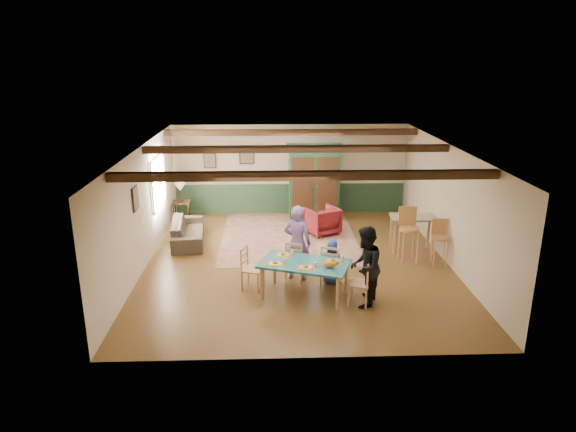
{
  "coord_description": "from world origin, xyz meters",
  "views": [
    {
      "loc": [
        -0.62,
        -11.17,
        4.66
      ],
      "look_at": [
        -0.22,
        -0.05,
        1.15
      ],
      "focal_mm": 32.0,
      "sensor_mm": 36.0,
      "label": 1
    }
  ],
  "objects_px": {
    "armchair": "(322,220)",
    "counter_table": "(412,234)",
    "cat": "(329,264)",
    "bar_stool_left": "(409,235)",
    "dining_chair_far_left": "(296,260)",
    "person_woman": "(365,267)",
    "armoire": "(314,183)",
    "person_child": "(332,262)",
    "person_man": "(297,243)",
    "dining_chair_end_left": "(253,268)",
    "table_lamp": "(180,192)",
    "bar_stool_right": "(440,243)",
    "dining_chair_end_right": "(359,282)",
    "sofa": "(188,231)",
    "end_table": "(182,212)",
    "dining_chair_far_right": "(331,264)",
    "dining_table": "(304,279)"
  },
  "relations": [
    {
      "from": "person_child",
      "to": "armchair",
      "type": "relative_size",
      "value": 1.18
    },
    {
      "from": "table_lamp",
      "to": "bar_stool_right",
      "type": "distance_m",
      "value": 7.35
    },
    {
      "from": "armchair",
      "to": "cat",
      "type": "bearing_deg",
      "value": 59.51
    },
    {
      "from": "dining_chair_end_right",
      "to": "person_child",
      "type": "relative_size",
      "value": 0.95
    },
    {
      "from": "dining_chair_end_left",
      "to": "counter_table",
      "type": "height_order",
      "value": "dining_chair_end_left"
    },
    {
      "from": "dining_chair_end_right",
      "to": "counter_table",
      "type": "height_order",
      "value": "dining_chair_end_right"
    },
    {
      "from": "cat",
      "to": "counter_table",
      "type": "relative_size",
      "value": 0.32
    },
    {
      "from": "person_man",
      "to": "table_lamp",
      "type": "bearing_deg",
      "value": -32.69
    },
    {
      "from": "dining_table",
      "to": "person_child",
      "type": "xyz_separation_m",
      "value": [
        0.62,
        0.59,
        0.12
      ]
    },
    {
      "from": "cat",
      "to": "bar_stool_right",
      "type": "height_order",
      "value": "bar_stool_right"
    },
    {
      "from": "dining_chair_far_left",
      "to": "dining_chair_end_left",
      "type": "distance_m",
      "value": 1.0
    },
    {
      "from": "counter_table",
      "to": "bar_stool_left",
      "type": "xyz_separation_m",
      "value": [
        -0.25,
        -0.63,
        0.19
      ]
    },
    {
      "from": "armchair",
      "to": "bar_stool_right",
      "type": "distance_m",
      "value": 3.38
    },
    {
      "from": "dining_chair_end_right",
      "to": "cat",
      "type": "relative_size",
      "value": 2.64
    },
    {
      "from": "dining_table",
      "to": "end_table",
      "type": "distance_m",
      "value": 5.94
    },
    {
      "from": "person_woman",
      "to": "armoire",
      "type": "height_order",
      "value": "armoire"
    },
    {
      "from": "sofa",
      "to": "end_table",
      "type": "xyz_separation_m",
      "value": [
        -0.43,
        1.71,
        0.01
      ]
    },
    {
      "from": "sofa",
      "to": "bar_stool_right",
      "type": "bearing_deg",
      "value": -112.9
    },
    {
      "from": "dining_chair_far_right",
      "to": "cat",
      "type": "distance_m",
      "value": 0.87
    },
    {
      "from": "table_lamp",
      "to": "counter_table",
      "type": "distance_m",
      "value": 6.59
    },
    {
      "from": "dining_chair_end_left",
      "to": "person_child",
      "type": "relative_size",
      "value": 0.95
    },
    {
      "from": "armchair",
      "to": "counter_table",
      "type": "bearing_deg",
      "value": 119.63
    },
    {
      "from": "person_woman",
      "to": "armchair",
      "type": "distance_m",
      "value": 4.23
    },
    {
      "from": "dining_table",
      "to": "counter_table",
      "type": "height_order",
      "value": "counter_table"
    },
    {
      "from": "dining_chair_far_right",
      "to": "person_woman",
      "type": "distance_m",
      "value": 1.12
    },
    {
      "from": "sofa",
      "to": "bar_stool_right",
      "type": "xyz_separation_m",
      "value": [
        6.03,
        -1.78,
        0.25
      ]
    },
    {
      "from": "person_woman",
      "to": "bar_stool_right",
      "type": "bearing_deg",
      "value": 152.28
    },
    {
      "from": "dining_chair_far_right",
      "to": "person_woman",
      "type": "xyz_separation_m",
      "value": [
        0.53,
        -0.93,
        0.34
      ]
    },
    {
      "from": "person_man",
      "to": "dining_chair_end_left",
      "type": "bearing_deg",
      "value": 46.85
    },
    {
      "from": "dining_chair_far_right",
      "to": "sofa",
      "type": "relative_size",
      "value": 0.46
    },
    {
      "from": "cat",
      "to": "bar_stool_right",
      "type": "xyz_separation_m",
      "value": [
        2.75,
        1.76,
        -0.27
      ]
    },
    {
      "from": "dining_chair_far_right",
      "to": "counter_table",
      "type": "distance_m",
      "value": 2.9
    },
    {
      "from": "counter_table",
      "to": "person_woman",
      "type": "bearing_deg",
      "value": -120.98
    },
    {
      "from": "armchair",
      "to": "bar_stool_left",
      "type": "xyz_separation_m",
      "value": [
        1.82,
        -2.01,
        0.27
      ]
    },
    {
      "from": "dining_chair_end_right",
      "to": "counter_table",
      "type": "xyz_separation_m",
      "value": [
        1.77,
        2.77,
        -0.01
      ]
    },
    {
      "from": "dining_chair_end_right",
      "to": "sofa",
      "type": "height_order",
      "value": "dining_chair_end_right"
    },
    {
      "from": "person_woman",
      "to": "dining_table",
      "type": "bearing_deg",
      "value": -90.0
    },
    {
      "from": "table_lamp",
      "to": "dining_chair_far_left",
      "type": "bearing_deg",
      "value": -53.38
    },
    {
      "from": "person_man",
      "to": "bar_stool_right",
      "type": "bearing_deg",
      "value": -149.16
    },
    {
      "from": "dining_chair_end_left",
      "to": "person_man",
      "type": "relative_size",
      "value": 0.55
    },
    {
      "from": "bar_stool_left",
      "to": "dining_chair_far_left",
      "type": "bearing_deg",
      "value": -161.95
    },
    {
      "from": "dining_chair_end_right",
      "to": "armoire",
      "type": "height_order",
      "value": "armoire"
    },
    {
      "from": "bar_stool_right",
      "to": "dining_chair_far_left",
      "type": "bearing_deg",
      "value": -161.75
    },
    {
      "from": "cat",
      "to": "armchair",
      "type": "height_order",
      "value": "cat"
    },
    {
      "from": "dining_table",
      "to": "bar_stool_left",
      "type": "distance_m",
      "value": 3.12
    },
    {
      "from": "dining_chair_far_left",
      "to": "bar_stool_left",
      "type": "height_order",
      "value": "bar_stool_left"
    },
    {
      "from": "dining_chair_end_right",
      "to": "armoire",
      "type": "distance_m",
      "value": 5.4
    },
    {
      "from": "person_woman",
      "to": "person_child",
      "type": "distance_m",
      "value": 1.16
    },
    {
      "from": "counter_table",
      "to": "dining_chair_far_left",
      "type": "bearing_deg",
      "value": -151.24
    },
    {
      "from": "table_lamp",
      "to": "bar_stool_left",
      "type": "xyz_separation_m",
      "value": [
        5.8,
        -3.21,
        -0.24
      ]
    }
  ]
}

